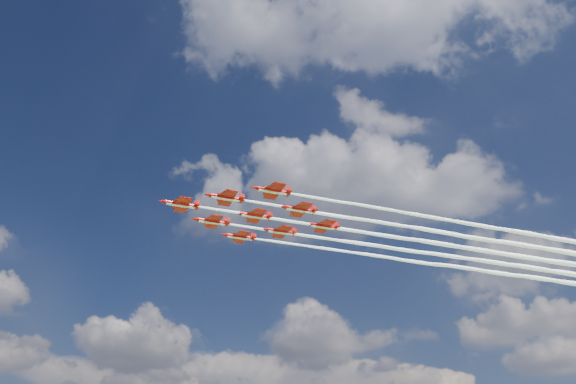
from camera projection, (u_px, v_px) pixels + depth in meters
name	position (u px, v px, depth m)	size (l,w,h in m)	color
jet_lead	(428.00, 242.00, 149.65)	(114.34, 81.12, 2.38)	#B40B0A
jet_row2_port	(472.00, 237.00, 146.70)	(114.34, 81.12, 2.38)	#B40B0A
jet_row2_starb	(443.00, 255.00, 157.95)	(114.34, 81.12, 2.38)	#B40B0A
jet_row3_port	(518.00, 232.00, 143.74)	(114.34, 81.12, 2.38)	#B40B0A
jet_row3_centre	(484.00, 251.00, 155.00)	(114.34, 81.12, 2.38)	#B40B0A
jet_row3_starb	(455.00, 267.00, 166.26)	(114.34, 81.12, 2.38)	#B40B0A
jet_row4_port	(528.00, 246.00, 152.05)	(114.34, 81.12, 2.38)	#B40B0A
jet_row4_starb	(495.00, 263.00, 163.30)	(114.34, 81.12, 2.38)	#B40B0A
jet_tail	(536.00, 259.00, 160.35)	(114.34, 81.12, 2.38)	#B40B0A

